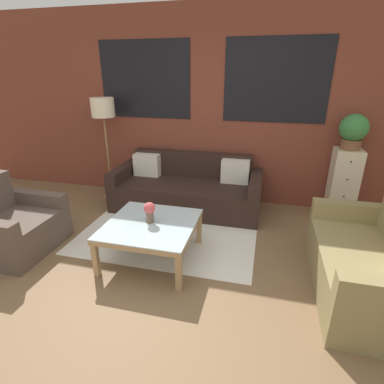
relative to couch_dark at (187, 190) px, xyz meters
name	(u,v)px	position (x,y,z in m)	size (l,w,h in m)	color
ground_plane	(153,294)	(0.19, -1.95, -0.28)	(16.00, 16.00, 0.00)	brown
wall_back_brick	(207,108)	(0.19, 0.49, 1.13)	(8.40, 0.09, 2.80)	brown
rug	(170,231)	(-0.03, -0.77, -0.28)	(2.19, 1.67, 0.00)	silver
couch_dark	(187,190)	(0.00, 0.00, 0.00)	(2.15, 0.88, 0.78)	black
settee_vintage	(371,266)	(2.09, -1.46, 0.03)	(0.80, 1.48, 0.92)	olive
armchair_corner	(13,227)	(-1.63, -1.59, 0.00)	(0.80, 0.90, 0.84)	brown
coffee_table	(151,228)	(-0.03, -1.39, 0.09)	(0.93, 0.93, 0.43)	silver
floor_lamp	(103,113)	(-1.32, 0.11, 1.06)	(0.34, 0.34, 1.56)	olive
drawer_cabinet	(343,184)	(2.16, 0.24, 0.21)	(0.34, 0.36, 0.97)	beige
potted_plant	(353,130)	(2.16, 0.24, 0.94)	(0.35, 0.35, 0.46)	brown
flower_vase	(150,211)	(-0.04, -1.37, 0.29)	(0.12, 0.12, 0.23)	brown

